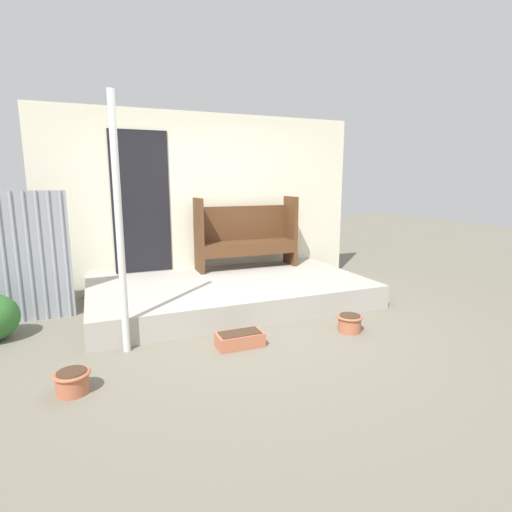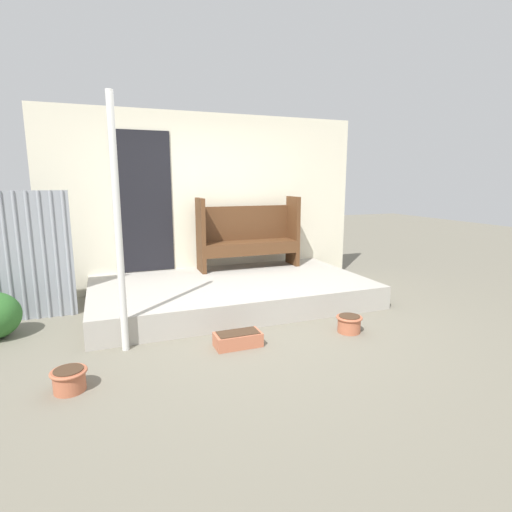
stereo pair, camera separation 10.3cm
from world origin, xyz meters
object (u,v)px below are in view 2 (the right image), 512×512
object	(u,v)px
support_post	(118,227)
bench	(248,233)
flower_pot_middle	(349,323)
flower_pot_left	(69,379)
planter_box_rect	(238,339)

from	to	relation	value
support_post	bench	bearing A→B (deg)	43.30
bench	flower_pot_middle	size ratio (longest dim) A/B	5.47
flower_pot_left	flower_pot_middle	xyz separation A→B (m)	(2.75, 0.26, 0.00)
bench	planter_box_rect	distance (m)	2.43
bench	planter_box_rect	xyz separation A→B (m)	(-0.88, -2.13, -0.75)
support_post	flower_pot_left	size ratio (longest dim) A/B	8.61
support_post	flower_pot_left	xyz separation A→B (m)	(-0.45, -0.65, -1.10)
support_post	flower_pot_middle	size ratio (longest dim) A/B	8.48
flower_pot_left	planter_box_rect	world-z (taller)	flower_pot_left
support_post	bench	distance (m)	2.68
bench	flower_pot_middle	bearing A→B (deg)	-80.26
support_post	flower_pot_middle	xyz separation A→B (m)	(2.29, -0.39, -1.10)
support_post	planter_box_rect	world-z (taller)	support_post
flower_pot_middle	planter_box_rect	world-z (taller)	flower_pot_middle
flower_pot_middle	planter_box_rect	size ratio (longest dim) A/B	0.61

